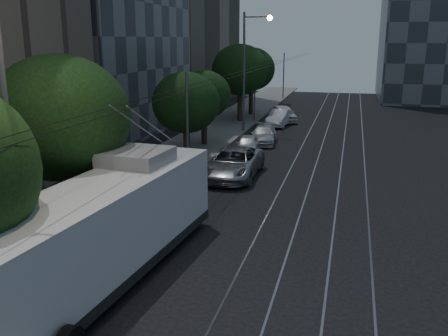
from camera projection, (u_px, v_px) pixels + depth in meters
name	position (u px, v px, depth m)	size (l,w,h in m)	color
ground	(239.00, 255.00, 18.42)	(120.00, 120.00, 0.00)	black
sidewalk	(202.00, 140.00, 38.96)	(5.00, 90.00, 0.15)	gray
tram_rails	(332.00, 148.00, 36.56)	(4.52, 90.00, 0.02)	gray
overhead_wires	(234.00, 98.00, 37.50)	(2.23, 90.00, 6.00)	black
trolleybus	(101.00, 232.00, 15.96)	(3.73, 12.90, 5.63)	silver
pickup_silver	(233.00, 163.00, 28.68)	(2.75, 5.97, 1.66)	#97999E
car_white_a	(248.00, 145.00, 34.68)	(1.50, 3.73, 1.27)	silver
car_white_b	(264.00, 135.00, 38.05)	(1.85, 4.55, 1.32)	#B1B2B5
car_white_c	(279.00, 118.00, 45.74)	(1.55, 4.45, 1.46)	white
car_white_d	(283.00, 113.00, 48.17)	(1.86, 4.61, 1.57)	white
tree_1	(60.00, 118.00, 18.89)	(5.35, 5.35, 7.26)	black
tree_2	(186.00, 103.00, 31.55)	(4.32, 4.32, 5.80)	black
tree_3	(204.00, 95.00, 36.40)	(3.94, 3.94, 5.59)	black
tree_4	(240.00, 70.00, 46.72)	(5.29, 5.29, 7.35)	black
tree_5	(251.00, 69.00, 50.92)	(4.85, 4.85, 6.97)	black
streetlamp_near	(17.00, 85.00, 12.94)	(2.64, 0.44, 11.05)	slate
streetlamp_far	(249.00, 61.00, 41.21)	(2.40, 0.44, 9.89)	slate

